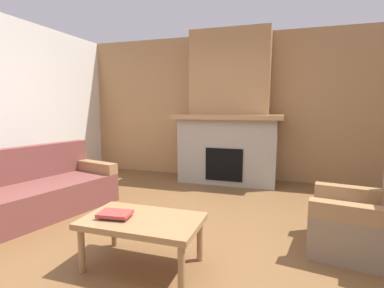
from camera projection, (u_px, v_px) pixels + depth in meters
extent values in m
plane|color=brown|center=(178.00, 244.00, 2.94)|extent=(9.00, 9.00, 0.00)
cube|color=#A87A4C|center=(233.00, 107.00, 5.59)|extent=(6.00, 0.12, 2.70)
cube|color=gray|center=(228.00, 150.00, 5.31)|extent=(1.70, 0.70, 1.15)
cube|color=black|center=(224.00, 164.00, 5.02)|extent=(0.64, 0.08, 0.56)
cube|color=#A87A4C|center=(228.00, 117.00, 5.18)|extent=(1.90, 0.82, 0.08)
cube|color=#A87A4C|center=(230.00, 73.00, 5.22)|extent=(1.40, 0.50, 1.47)
cube|color=brown|center=(43.00, 199.00, 3.73)|extent=(1.24, 1.95, 0.40)
cube|color=brown|center=(26.00, 163.00, 3.85)|extent=(0.58, 1.79, 0.45)
cube|color=#997047|center=(94.00, 166.00, 4.39)|extent=(0.85, 0.35, 0.15)
cube|color=#847056|center=(354.00, 231.00, 2.77)|extent=(0.87, 0.87, 0.40)
cube|color=#997047|center=(355.00, 194.00, 3.00)|extent=(0.77, 0.26, 0.15)
cube|color=#997047|center=(357.00, 214.00, 2.46)|extent=(0.77, 0.26, 0.15)
cube|color=#997047|center=(142.00, 221.00, 2.48)|extent=(1.00, 0.60, 0.05)
cylinder|color=#997047|center=(82.00, 250.00, 2.42)|extent=(0.06, 0.06, 0.38)
cylinder|color=#997047|center=(181.00, 268.00, 2.15)|extent=(0.06, 0.06, 0.38)
cylinder|color=#997047|center=(114.00, 227.00, 2.87)|extent=(0.06, 0.06, 0.38)
cylinder|color=#997047|center=(200.00, 240.00, 2.60)|extent=(0.06, 0.06, 0.38)
cube|color=#2D2D33|center=(116.00, 216.00, 2.50)|extent=(0.23, 0.18, 0.02)
cube|color=#B23833|center=(115.00, 214.00, 2.49)|extent=(0.29, 0.22, 0.03)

